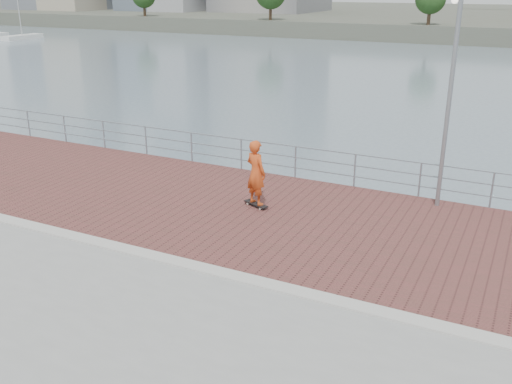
% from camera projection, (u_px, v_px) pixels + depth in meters
% --- Properties ---
extents(water, '(400.00, 400.00, 0.00)m').
position_uv_depth(water, '(219.00, 347.00, 13.63)').
color(water, slate).
rests_on(water, ground).
extents(brick_lane, '(40.00, 6.80, 0.02)m').
position_uv_depth(brick_lane, '(282.00, 218.00, 15.96)').
color(brick_lane, brown).
rests_on(brick_lane, seawall).
extents(curb, '(40.00, 0.40, 0.06)m').
position_uv_depth(curb, '(217.00, 272.00, 12.93)').
color(curb, '#B7B5AD').
rests_on(curb, seawall).
extents(guardrail, '(39.06, 0.06, 1.13)m').
position_uv_depth(guardrail, '(325.00, 162.00, 18.58)').
color(guardrail, '#8C9EA8').
rests_on(guardrail, brick_lane).
extents(street_lamp, '(0.47, 1.37, 6.48)m').
position_uv_depth(street_lamp, '(453.00, 48.00, 14.84)').
color(street_lamp, gray).
rests_on(street_lamp, brick_lane).
extents(skateboard, '(0.87, 0.51, 0.10)m').
position_uv_depth(skateboard, '(256.00, 204.00, 16.70)').
color(skateboard, black).
rests_on(skateboard, brick_lane).
extents(skateboarder, '(0.82, 0.68, 1.92)m').
position_uv_depth(skateboarder, '(256.00, 173.00, 16.36)').
color(skateboarder, '#D14B1B').
rests_on(skateboarder, skateboard).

